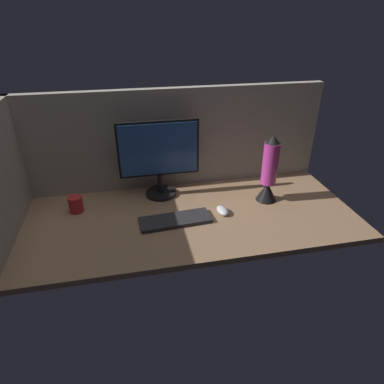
% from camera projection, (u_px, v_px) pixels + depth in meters
% --- Properties ---
extents(ground_plane, '(1.80, 0.80, 0.03)m').
position_uv_depth(ground_plane, '(187.00, 216.00, 1.81)').
color(ground_plane, '#8C6B4C').
extents(cubicle_wall_back, '(1.80, 0.05, 0.59)m').
position_uv_depth(cubicle_wall_back, '(175.00, 139.00, 1.98)').
color(cubicle_wall_back, gray).
rests_on(cubicle_wall_back, ground_plane).
extents(monitor, '(0.46, 0.18, 0.45)m').
position_uv_depth(monitor, '(159.00, 155.00, 1.88)').
color(monitor, black).
rests_on(monitor, ground_plane).
extents(keyboard, '(0.38, 0.16, 0.02)m').
position_uv_depth(keyboard, '(175.00, 220.00, 1.73)').
color(keyboard, '#262628').
rests_on(keyboard, ground_plane).
extents(mouse, '(0.07, 0.10, 0.03)m').
position_uv_depth(mouse, '(223.00, 210.00, 1.80)').
color(mouse, silver).
rests_on(mouse, ground_plane).
extents(mug_red_plastic, '(0.08, 0.08, 0.09)m').
position_uv_depth(mug_red_plastic, '(76.00, 204.00, 1.81)').
color(mug_red_plastic, red).
rests_on(mug_red_plastic, ground_plane).
extents(lava_lamp, '(0.12, 0.12, 0.39)m').
position_uv_depth(lava_lamp, '(269.00, 174.00, 1.86)').
color(lava_lamp, black).
rests_on(lava_lamp, ground_plane).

